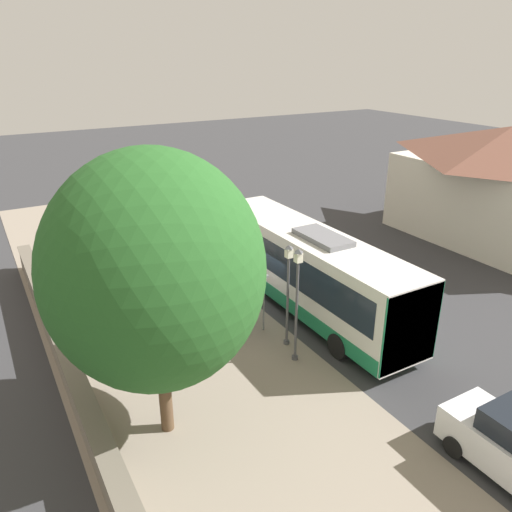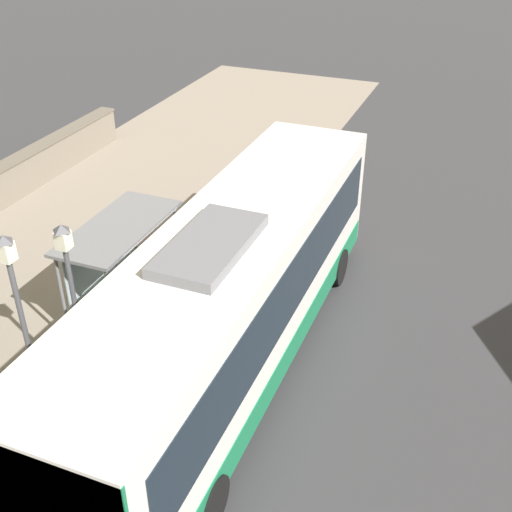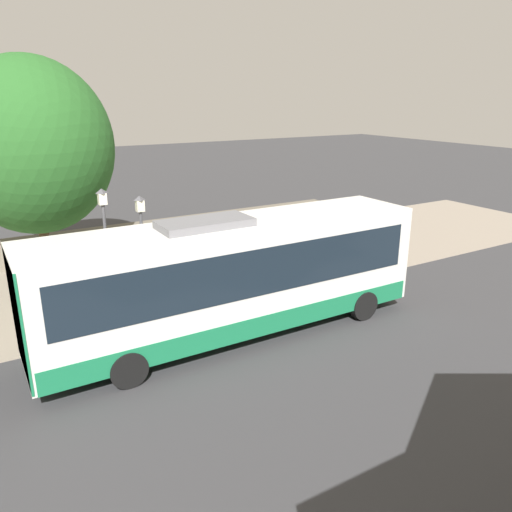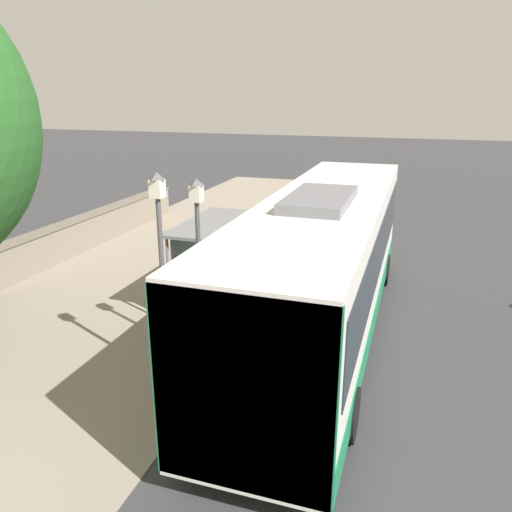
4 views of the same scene
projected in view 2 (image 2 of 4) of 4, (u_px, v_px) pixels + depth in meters
name	position (u px, v px, depth m)	size (l,w,h in m)	color
ground_plane	(185.00, 323.00, 15.91)	(120.00, 120.00, 0.00)	#353538
sidewalk_plaza	(36.00, 284.00, 17.33)	(9.00, 44.00, 0.02)	gray
bus	(231.00, 297.00, 13.42)	(2.72, 12.14, 3.84)	silver
bus_shelter	(115.00, 241.00, 15.20)	(1.58, 3.41, 2.53)	slate
pedestrian	(256.00, 214.00, 18.69)	(0.34, 0.23, 1.71)	#2D3347
bench	(128.00, 222.00, 19.38)	(0.40, 1.45, 0.88)	maroon
street_lamp_near	(75.00, 303.00, 12.32)	(0.28, 0.28, 4.23)	#4C4C51
street_lamp_far	(23.00, 324.00, 11.50)	(0.28, 0.28, 4.50)	#4C4C51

